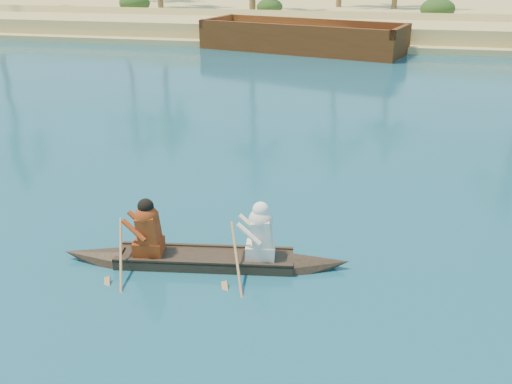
# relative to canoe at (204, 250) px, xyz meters

# --- Properties ---
(sandy_embankment) EXTENTS (150.00, 51.00, 1.50)m
(sandy_embankment) POSITION_rel_canoe_xyz_m (-7.66, 50.89, 0.24)
(sandy_embankment) COLOR tan
(sandy_embankment) RESTS_ON ground
(shrub_cluster) EXTENTS (100.00, 6.00, 2.40)m
(shrub_cluster) POSITION_rel_canoe_xyz_m (-7.66, 35.50, 0.91)
(shrub_cluster) COLOR #243B15
(shrub_cluster) RESTS_ON ground
(canoe) EXTENTS (5.46, 1.46, 1.49)m
(canoe) POSITION_rel_canoe_xyz_m (0.00, 0.00, 0.00)
(canoe) COLOR #372B1E
(canoe) RESTS_ON ground
(barge_mid) EXTENTS (12.67, 6.92, 2.01)m
(barge_mid) POSITION_rel_canoe_xyz_m (-1.71, 26.00, 0.42)
(barge_mid) COLOR #5B2713
(barge_mid) RESTS_ON ground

